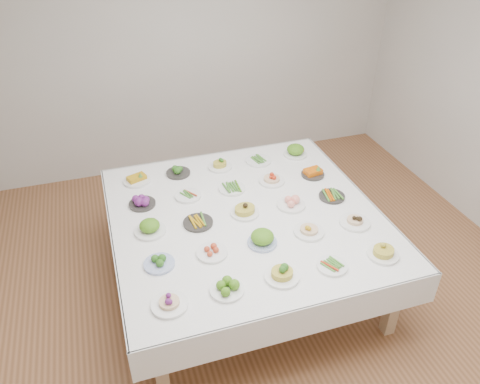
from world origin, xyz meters
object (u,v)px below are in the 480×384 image
object	(u,v)px
dish_0	(169,300)
dish_12	(245,207)
display_table	(245,221)
dish_24	(296,149)

from	to	relation	value
dish_0	dish_12	world-z (taller)	dish_12
dish_0	dish_12	xyz separation A→B (m)	(0.79, 0.82, 0.01)
display_table	dish_0	bearing A→B (deg)	-134.58
display_table	dish_0	xyz separation A→B (m)	(-0.80, -0.81, 0.12)
dish_12	display_table	bearing A→B (deg)	-64.40
dish_0	dish_24	bearing A→B (deg)	45.22
display_table	dish_24	xyz separation A→B (m)	(0.80, 0.80, 0.14)
dish_0	dish_12	bearing A→B (deg)	45.84
display_table	dish_0	world-z (taller)	dish_0
dish_24	dish_12	bearing A→B (deg)	-135.41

